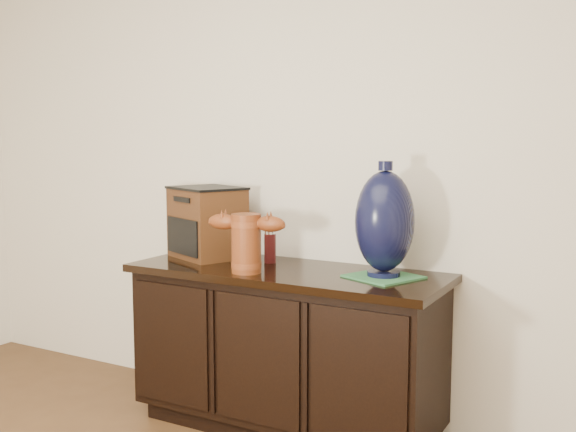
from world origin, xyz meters
The scene contains 6 objects.
sideboard centered at (0.00, 2.23, 0.39)m, with size 1.46×0.56×0.75m.
terracotta_vessel centered at (-0.11, 2.07, 0.90)m, with size 0.37×0.15×0.26m.
tv_radio centered at (-0.49, 2.30, 0.93)m, with size 0.43×0.40×0.35m.
green_mat centered at (0.45, 2.27, 0.76)m, with size 0.26×0.26×0.01m, color #337242.
lamp_base centered at (0.45, 2.27, 1.00)m, with size 0.33×0.33×0.49m.
spray_can centered at (-0.14, 2.32, 0.83)m, with size 0.06×0.06×0.16m.
Camera 1 is at (1.47, -0.40, 1.35)m, focal length 42.00 mm.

